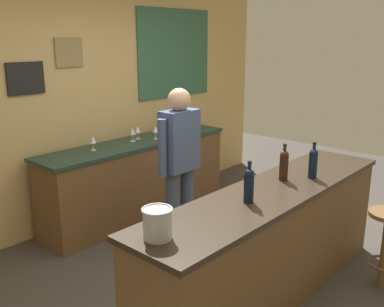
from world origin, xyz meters
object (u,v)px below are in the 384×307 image
at_px(wine_bottle_b, 284,164).
at_px(wine_bottle_c, 313,162).
at_px(wine_bottle_a, 249,184).
at_px(wine_glass_c, 138,130).
at_px(bartender, 180,162).
at_px(ice_bucket, 157,223).
at_px(wine_glass_a, 93,140).
at_px(wine_glass_d, 156,130).
at_px(wine_glass_b, 133,132).

distance_m(wine_bottle_b, wine_bottle_c, 0.26).
distance_m(wine_bottle_a, wine_bottle_b, 0.60).
bearing_deg(wine_bottle_c, wine_glass_c, 89.47).
relative_size(bartender, ice_bucket, 8.61).
distance_m(bartender, wine_bottle_a, 1.11).
bearing_deg(wine_glass_a, ice_bucket, -116.14).
distance_m(bartender, wine_glass_a, 1.08).
bearing_deg(wine_bottle_c, wine_bottle_a, 174.47).
bearing_deg(wine_glass_d, wine_glass_c, 134.15).
bearing_deg(ice_bucket, wine_glass_b, 52.80).
height_order(wine_glass_a, wine_glass_d, same).
height_order(ice_bucket, wine_glass_c, ice_bucket).
xyz_separation_m(bartender, wine_glass_b, (0.34, 1.07, 0.07)).
distance_m(wine_glass_c, wine_glass_d, 0.21).
height_order(wine_bottle_b, wine_glass_a, wine_bottle_b).
xyz_separation_m(ice_bucket, wine_glass_a, (0.99, 2.03, -0.01)).
bearing_deg(ice_bucket, wine_bottle_a, -4.76).
bearing_deg(wine_bottle_b, wine_glass_b, 86.56).
bearing_deg(wine_glass_a, wine_glass_d, -7.09).
relative_size(wine_bottle_c, wine_glass_d, 1.97).
xyz_separation_m(wine_bottle_c, wine_glass_a, (-0.64, 2.17, -0.05)).
xyz_separation_m(wine_bottle_a, wine_bottle_c, (0.81, -0.08, 0.00)).
bearing_deg(wine_bottle_c, wine_glass_a, 106.43).
bearing_deg(bartender, ice_bucket, -141.22).
distance_m(wine_bottle_a, ice_bucket, 0.83).
bearing_deg(bartender, wine_bottle_c, -68.61).
bearing_deg(wine_glass_b, wine_bottle_a, -108.96).
bearing_deg(wine_glass_d, ice_bucket, -133.11).
distance_m(wine_bottle_c, wine_glass_a, 2.27).
distance_m(wine_bottle_a, wine_bottle_c, 0.82).
height_order(wine_bottle_a, wine_glass_c, wine_bottle_a).
distance_m(wine_bottle_c, ice_bucket, 1.64).
height_order(wine_bottle_b, ice_bucket, wine_bottle_b).
bearing_deg(wine_bottle_b, wine_glass_a, 101.93).
height_order(wine_glass_c, wine_glass_d, same).
bearing_deg(wine_glass_c, wine_bottle_a, -111.25).
distance_m(wine_bottle_b, wine_glass_a, 2.07).
bearing_deg(wine_glass_b, ice_bucket, -127.20).
height_order(ice_bucket, wine_glass_b, ice_bucket).
height_order(wine_glass_a, wine_glass_b, same).
relative_size(wine_bottle_b, wine_glass_a, 1.97).
bearing_deg(wine_bottle_b, ice_bucket, -179.91).
height_order(wine_glass_a, wine_glass_c, same).
bearing_deg(wine_glass_b, wine_bottle_c, -87.61).
xyz_separation_m(wine_bottle_c, ice_bucket, (-1.64, 0.15, -0.04)).
bearing_deg(wine_bottle_b, wine_glass_d, 78.81).
bearing_deg(wine_glass_b, wine_bottle_b, -93.44).
relative_size(wine_bottle_b, wine_glass_c, 1.97).
height_order(wine_bottle_c, wine_glass_b, wine_bottle_c).
bearing_deg(wine_glass_d, wine_glass_b, 157.21).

